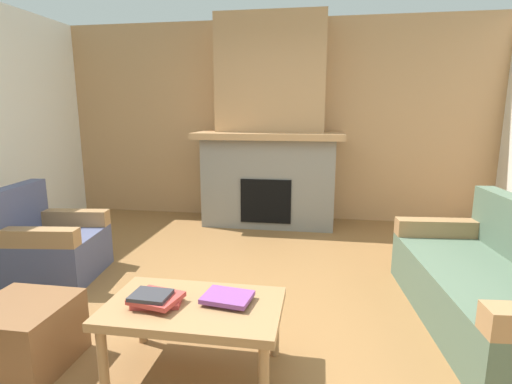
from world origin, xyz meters
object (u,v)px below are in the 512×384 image
at_px(armchair, 49,246).
at_px(coffee_table, 194,313).
at_px(fireplace, 270,137).
at_px(ottoman, 24,335).
at_px(couch, 495,288).

bearing_deg(armchair, coffee_table, -32.50).
xyz_separation_m(fireplace, coffee_table, (-0.02, -3.24, -0.79)).
bearing_deg(ottoman, couch, 17.93).
distance_m(fireplace, coffee_table, 3.33).
bearing_deg(coffee_table, couch, 23.51).
height_order(armchair, ottoman, armchair).
xyz_separation_m(armchair, coffee_table, (1.74, -1.11, 0.08)).
distance_m(armchair, ottoman, 1.42).
bearing_deg(ottoman, fireplace, 72.85).
bearing_deg(coffee_table, armchair, 147.50).
relative_size(fireplace, ottoman, 5.19).
bearing_deg(couch, armchair, 175.82).
xyz_separation_m(fireplace, ottoman, (-1.03, -3.35, -0.96)).
xyz_separation_m(fireplace, armchair, (-1.76, -2.13, -0.87)).
bearing_deg(coffee_table, ottoman, -173.60).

